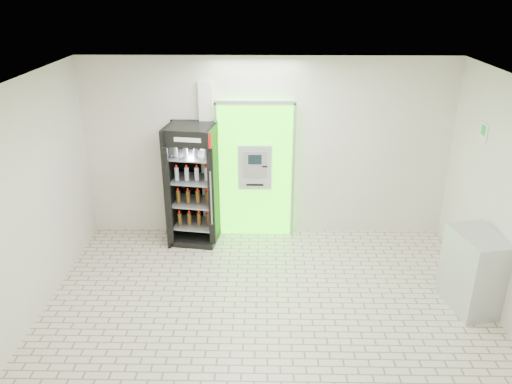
{
  "coord_description": "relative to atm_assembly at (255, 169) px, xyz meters",
  "views": [
    {
      "loc": [
        -0.06,
        -5.31,
        4.07
      ],
      "look_at": [
        -0.16,
        1.2,
        1.28
      ],
      "focal_mm": 35.0,
      "sensor_mm": 36.0,
      "label": 1
    }
  ],
  "objects": [
    {
      "name": "beverage_cooler",
      "position": [
        -1.0,
        -0.25,
        -0.22
      ],
      "size": [
        0.84,
        0.79,
        1.99
      ],
      "rotation": [
        0.0,
        0.0,
        -0.15
      ],
      "color": "black",
      "rests_on": "ground"
    },
    {
      "name": "room_shell",
      "position": [
        0.2,
        -2.41,
        0.67
      ],
      "size": [
        6.0,
        6.0,
        6.0
      ],
      "color": "silver",
      "rests_on": "ground"
    },
    {
      "name": "steel_cabinet",
      "position": [
        2.92,
        -2.07,
        -0.63
      ],
      "size": [
        0.69,
        0.89,
        1.08
      ],
      "rotation": [
        0.0,
        0.0,
        0.19
      ],
      "color": "#B5B8BD",
      "rests_on": "ground"
    },
    {
      "name": "ground",
      "position": [
        0.2,
        -2.41,
        -1.17
      ],
      "size": [
        6.0,
        6.0,
        0.0
      ],
      "primitive_type": "plane",
      "color": "beige",
      "rests_on": "ground"
    },
    {
      "name": "pillar",
      "position": [
        -0.78,
        0.04,
        0.13
      ],
      "size": [
        0.22,
        0.11,
        2.6
      ],
      "color": "silver",
      "rests_on": "ground"
    },
    {
      "name": "atm_assembly",
      "position": [
        0.0,
        0.0,
        0.0
      ],
      "size": [
        1.3,
        0.24,
        2.33
      ],
      "color": "#36E611",
      "rests_on": "ground"
    },
    {
      "name": "exit_sign",
      "position": [
        3.19,
        -1.01,
        0.95
      ],
      "size": [
        0.02,
        0.22,
        0.26
      ],
      "color": "white",
      "rests_on": "room_shell"
    }
  ]
}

